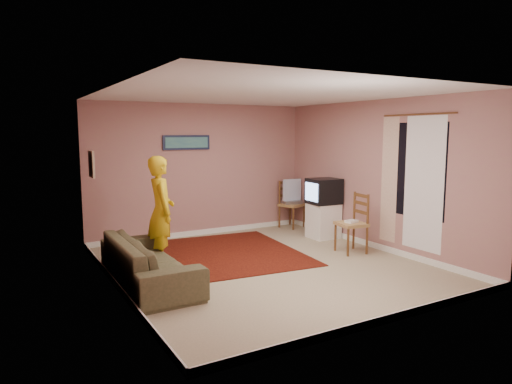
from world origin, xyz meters
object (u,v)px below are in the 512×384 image
tv_cabinet (323,221)px  chair_a (292,199)px  chair_b (352,217)px  crt_tv (324,191)px  person (161,211)px  sofa (149,261)px

tv_cabinet → chair_a: (0.03, 1.14, 0.28)m
chair_b → crt_tv: bearing=174.2°
chair_a → person: (-3.34, -1.35, 0.23)m
tv_cabinet → crt_tv: size_ratio=1.13×
tv_cabinet → person: size_ratio=0.40×
chair_b → person: person is taller
chair_a → tv_cabinet: bearing=-111.4°
chair_a → crt_tv: bearing=-111.7°
tv_cabinet → person: bearing=-176.3°
crt_tv → person: person is taller
tv_cabinet → chair_a: chair_a is taller
chair_a → sofa: chair_a is taller
chair_b → sofa: size_ratio=0.26×
crt_tv → sofa: (-3.74, -0.99, -0.60)m
chair_a → person: person is taller
person → crt_tv: bearing=-79.4°
sofa → person: size_ratio=1.28×
chair_b → chair_a: bearing=-179.9°
tv_cabinet → crt_tv: 0.58m
crt_tv → person: 3.31m
chair_a → sofa: (-3.78, -2.13, -0.30)m
sofa → person: 1.04m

